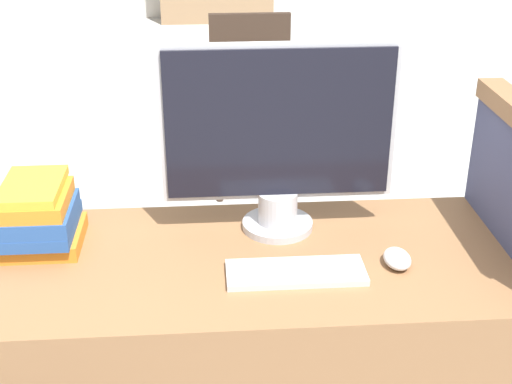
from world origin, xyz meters
name	(u,v)px	position (x,y,z in m)	size (l,w,h in m)	color
desk	(229,378)	(0.00, 0.30, 0.39)	(1.44, 0.60, 0.77)	#8C603D
carrel_divider	(501,309)	(0.74, 0.30, 0.58)	(0.07, 0.60, 1.14)	#474C70
monitor	(279,139)	(0.14, 0.46, 1.03)	(0.61, 0.19, 0.51)	#B7B7BC
keyboard	(296,272)	(0.17, 0.21, 0.78)	(0.34, 0.12, 0.02)	silver
mouse	(397,259)	(0.42, 0.24, 0.79)	(0.07, 0.10, 0.04)	silver
book_stack	(38,217)	(-0.48, 0.40, 0.86)	(0.20, 0.23, 0.18)	orange
far_chair	(251,94)	(0.21, 2.45, 0.50)	(0.44, 0.44, 0.91)	#38281E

